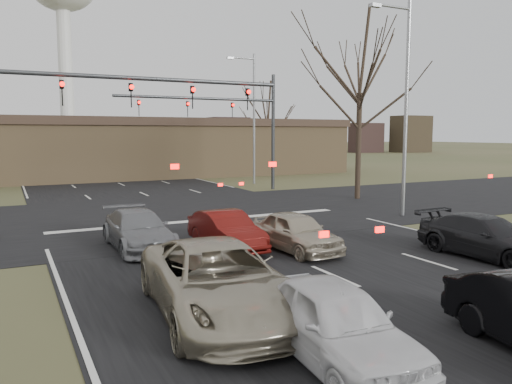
% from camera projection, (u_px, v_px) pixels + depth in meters
% --- Properties ---
extents(ground, '(360.00, 360.00, 0.00)m').
position_uv_depth(ground, '(414.00, 311.00, 11.08)').
color(ground, '#3B4525').
rests_on(ground, ground).
extents(road_main, '(14.00, 300.00, 0.02)m').
position_uv_depth(road_main, '(74.00, 164.00, 64.30)').
color(road_main, black).
rests_on(road_main, ground).
extents(road_cross, '(200.00, 14.00, 0.02)m').
position_uv_depth(road_cross, '(190.00, 214.00, 24.39)').
color(road_cross, black).
rests_on(road_cross, ground).
extents(building, '(42.40, 10.40, 5.30)m').
position_uv_depth(building, '(127.00, 147.00, 45.37)').
color(building, '#8F724D').
rests_on(building, ground).
extents(mast_arm_near, '(12.12, 0.24, 8.00)m').
position_uv_depth(mast_arm_near, '(79.00, 104.00, 19.68)').
color(mast_arm_near, '#383A3D').
rests_on(mast_arm_near, ground).
extents(mast_arm_far, '(11.12, 0.24, 8.00)m').
position_uv_depth(mast_arm_far, '(237.00, 117.00, 33.66)').
color(mast_arm_far, '#383A3D').
rests_on(mast_arm_far, ground).
extents(streetlight_right_near, '(2.34, 0.25, 10.00)m').
position_uv_depth(streetlight_right_near, '(404.00, 98.00, 23.24)').
color(streetlight_right_near, gray).
rests_on(streetlight_right_near, ground).
extents(streetlight_right_far, '(2.34, 0.25, 10.00)m').
position_uv_depth(streetlight_right_far, '(252.00, 112.00, 38.54)').
color(streetlight_right_far, gray).
rests_on(streetlight_right_far, ground).
extents(tree_right_near, '(6.90, 6.90, 11.50)m').
position_uv_depth(tree_right_near, '(361.00, 48.00, 29.15)').
color(tree_right_near, black).
rests_on(tree_right_near, ground).
extents(tree_right_far, '(5.40, 5.40, 9.00)m').
position_uv_depth(tree_right_far, '(268.00, 102.00, 48.02)').
color(tree_right_far, black).
rests_on(tree_right_far, ground).
extents(car_silver_suv, '(3.19, 5.93, 1.58)m').
position_uv_depth(car_silver_suv, '(218.00, 281.00, 10.68)').
color(car_silver_suv, '#A9A088').
rests_on(car_silver_suv, ground).
extents(car_white_sedan, '(1.98, 4.20, 1.39)m').
position_uv_depth(car_white_sedan, '(335.00, 322.00, 8.61)').
color(car_white_sedan, silver).
rests_on(car_white_sedan, ground).
extents(car_charcoal_sedan, '(2.13, 4.69, 1.33)m').
position_uv_depth(car_charcoal_sedan, '(487.00, 237.00, 15.81)').
color(car_charcoal_sedan, black).
rests_on(car_charcoal_sedan, ground).
extents(car_grey_ahead, '(1.87, 4.52, 1.31)m').
position_uv_depth(car_grey_ahead, '(138.00, 230.00, 17.07)').
color(car_grey_ahead, slate).
rests_on(car_grey_ahead, ground).
extents(car_red_ahead, '(1.47, 3.94, 1.29)m').
position_uv_depth(car_red_ahead, '(226.00, 230.00, 17.00)').
color(car_red_ahead, '#560F0C').
rests_on(car_red_ahead, ground).
extents(car_silver_ahead, '(1.76, 3.96, 1.33)m').
position_uv_depth(car_silver_ahead, '(296.00, 232.00, 16.67)').
color(car_silver_ahead, '#B9AD95').
rests_on(car_silver_ahead, ground).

